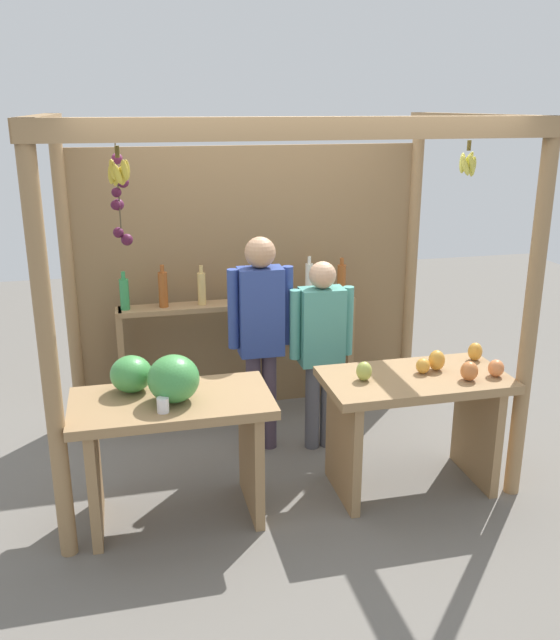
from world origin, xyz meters
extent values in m
plane|color=slate|center=(0.00, 0.00, 0.00)|extent=(12.00, 12.00, 0.00)
cylinder|color=#99754C|center=(-1.45, -0.91, 1.23)|extent=(0.10, 0.10, 2.46)
cylinder|color=#99754C|center=(1.45, -0.91, 1.23)|extent=(0.10, 0.10, 2.46)
cylinder|color=#99754C|center=(-1.45, 0.91, 1.23)|extent=(0.10, 0.10, 2.46)
cylinder|color=#99754C|center=(1.45, 0.91, 1.23)|extent=(0.10, 0.10, 2.46)
cube|color=#99754C|center=(0.00, -0.91, 2.40)|extent=(2.99, 0.12, 0.12)
cube|color=#99754C|center=(-1.45, 0.00, 2.40)|extent=(0.12, 1.92, 0.12)
cube|color=#99754C|center=(1.45, 0.00, 2.40)|extent=(0.12, 1.92, 0.12)
cube|color=olive|center=(0.00, 0.93, 1.11)|extent=(2.89, 0.04, 2.21)
cylinder|color=brown|center=(1.01, -0.75, 2.29)|extent=(0.02, 0.02, 0.06)
ellipsoid|color=#D1CC4C|center=(1.05, -0.75, 2.16)|extent=(0.04, 0.07, 0.13)
ellipsoid|color=#D1CC4C|center=(1.02, -0.73, 2.19)|extent=(0.08, 0.06, 0.13)
ellipsoid|color=#D1CC4C|center=(0.99, -0.73, 2.18)|extent=(0.06, 0.07, 0.13)
ellipsoid|color=#D1CC4C|center=(0.98, -0.78, 2.17)|extent=(0.07, 0.07, 0.14)
ellipsoid|color=#D1CC4C|center=(1.02, -0.78, 2.17)|extent=(0.07, 0.05, 0.13)
cylinder|color=brown|center=(-1.01, -0.84, 2.29)|extent=(0.02, 0.02, 0.06)
ellipsoid|color=gold|center=(-0.97, -0.84, 2.19)|extent=(0.04, 0.06, 0.12)
ellipsoid|color=gold|center=(-0.99, -0.82, 2.17)|extent=(0.06, 0.06, 0.12)
ellipsoid|color=gold|center=(-1.02, -0.82, 2.16)|extent=(0.08, 0.04, 0.12)
ellipsoid|color=gold|center=(-1.05, -0.83, 2.18)|extent=(0.04, 0.05, 0.12)
ellipsoid|color=gold|center=(-1.04, -0.85, 2.20)|extent=(0.05, 0.07, 0.12)
ellipsoid|color=gold|center=(-1.02, -0.87, 2.18)|extent=(0.07, 0.04, 0.12)
ellipsoid|color=gold|center=(-0.98, -0.88, 2.20)|extent=(0.05, 0.05, 0.12)
cylinder|color=#4C422D|center=(-1.02, -0.60, 2.04)|extent=(0.01, 0.01, 0.55)
sphere|color=#601E42|center=(-1.02, -0.63, 2.24)|extent=(0.06, 0.06, 0.06)
sphere|color=#511938|center=(-1.03, -0.61, 2.17)|extent=(0.06, 0.06, 0.06)
sphere|color=#511938|center=(-0.99, -0.59, 2.11)|extent=(0.06, 0.06, 0.06)
sphere|color=#47142D|center=(-1.03, -0.59, 2.05)|extent=(0.06, 0.06, 0.06)
sphere|color=#511938|center=(-1.03, -0.57, 1.98)|extent=(0.07, 0.07, 0.07)
sphere|color=#47142D|center=(-1.04, -0.61, 1.98)|extent=(0.06, 0.06, 0.06)
sphere|color=#47142D|center=(-1.04, -0.59, 1.83)|extent=(0.06, 0.06, 0.06)
sphere|color=#47142D|center=(-0.99, -0.60, 1.79)|extent=(0.07, 0.07, 0.07)
cube|color=#99754C|center=(-0.80, -0.68, 0.79)|extent=(1.22, 0.64, 0.06)
cube|color=#99754C|center=(-1.28, -0.68, 0.38)|extent=(0.06, 0.58, 0.76)
cube|color=#99754C|center=(-0.31, -0.68, 0.38)|extent=(0.06, 0.58, 0.76)
ellipsoid|color=#429347|center=(-0.78, -0.72, 0.96)|extent=(0.32, 0.32, 0.29)
ellipsoid|color=#429347|center=(-1.02, -0.51, 0.93)|extent=(0.36, 0.36, 0.23)
cylinder|color=white|center=(-0.86, -0.86, 0.86)|extent=(0.07, 0.07, 0.09)
cube|color=#99754C|center=(0.80, -0.68, 0.79)|extent=(1.22, 0.64, 0.06)
cube|color=#99754C|center=(0.31, -0.68, 0.38)|extent=(0.06, 0.58, 0.76)
cube|color=#99754C|center=(1.28, -0.68, 0.38)|extent=(0.06, 0.58, 0.76)
ellipsoid|color=#A8B24C|center=(0.44, -0.68, 0.88)|extent=(0.14, 0.14, 0.13)
ellipsoid|color=gold|center=(0.86, -0.66, 0.87)|extent=(0.13, 0.13, 0.10)
ellipsoid|color=#E07F47|center=(1.30, -0.81, 0.88)|extent=(0.15, 0.15, 0.11)
ellipsoid|color=gold|center=(1.31, -0.51, 0.88)|extent=(0.14, 0.14, 0.13)
ellipsoid|color=gold|center=(0.97, -0.62, 0.89)|extent=(0.15, 0.15, 0.14)
ellipsoid|color=#CC7038|center=(1.10, -0.83, 0.88)|extent=(0.11, 0.11, 0.13)
cube|color=#99754C|center=(-1.08, 0.68, 0.50)|extent=(0.05, 0.20, 1.00)
cube|color=#99754C|center=(0.80, 0.68, 0.50)|extent=(0.05, 0.20, 1.00)
cube|color=#99754C|center=(-0.14, 0.68, 0.98)|extent=(1.88, 0.22, 0.04)
cylinder|color=#338C4C|center=(-1.03, 0.68, 1.12)|extent=(0.07, 0.07, 0.24)
cylinder|color=#338C4C|center=(-1.03, 0.68, 1.27)|extent=(0.03, 0.03, 0.06)
cylinder|color=#994C1E|center=(-0.73, 0.68, 1.14)|extent=(0.07, 0.07, 0.28)
cylinder|color=#994C1E|center=(-0.73, 0.68, 1.31)|extent=(0.03, 0.03, 0.06)
cylinder|color=#D8B266|center=(-0.43, 0.68, 1.13)|extent=(0.06, 0.06, 0.26)
cylinder|color=#D8B266|center=(-0.43, 0.68, 1.29)|extent=(0.03, 0.03, 0.06)
cylinder|color=gold|center=(-0.14, 0.68, 1.12)|extent=(0.06, 0.06, 0.23)
cylinder|color=gold|center=(-0.14, 0.68, 1.26)|extent=(0.03, 0.03, 0.06)
cylinder|color=gold|center=(0.14, 0.68, 1.11)|extent=(0.06, 0.06, 0.23)
cylinder|color=gold|center=(0.14, 0.68, 1.26)|extent=(0.03, 0.03, 0.06)
cylinder|color=silver|center=(0.45, 0.68, 1.14)|extent=(0.06, 0.06, 0.29)
cylinder|color=silver|center=(0.45, 0.68, 1.32)|extent=(0.03, 0.03, 0.06)
cylinder|color=#994C1E|center=(0.73, 0.68, 1.13)|extent=(0.07, 0.07, 0.26)
cylinder|color=#994C1E|center=(0.73, 0.68, 1.29)|extent=(0.03, 0.03, 0.06)
cylinder|color=#473A4B|center=(-0.14, 0.09, 0.38)|extent=(0.11, 0.11, 0.77)
cylinder|color=#473A4B|center=(-0.02, 0.09, 0.38)|extent=(0.11, 0.11, 0.77)
cube|color=#2D428C|center=(-0.08, 0.09, 1.09)|extent=(0.32, 0.19, 0.65)
cylinder|color=#2D428C|center=(-0.28, 0.09, 1.12)|extent=(0.08, 0.08, 0.58)
cylinder|color=#2D428C|center=(0.12, 0.09, 1.12)|extent=(0.08, 0.08, 0.58)
sphere|color=tan|center=(-0.08, 0.09, 1.53)|extent=(0.22, 0.22, 0.22)
cylinder|color=#4F5059|center=(0.30, 0.01, 0.34)|extent=(0.11, 0.11, 0.68)
cylinder|color=#4F5059|center=(0.42, 0.01, 0.34)|extent=(0.11, 0.11, 0.68)
cube|color=teal|center=(0.36, 0.01, 0.97)|extent=(0.32, 0.19, 0.58)
cylinder|color=teal|center=(0.16, 0.01, 1.00)|extent=(0.08, 0.08, 0.52)
cylinder|color=teal|center=(0.56, 0.01, 1.00)|extent=(0.08, 0.08, 0.52)
sphere|color=tan|center=(0.36, 0.01, 1.36)|extent=(0.20, 0.20, 0.20)
camera|label=1|loc=(-1.03, -4.51, 2.52)|focal=38.23mm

